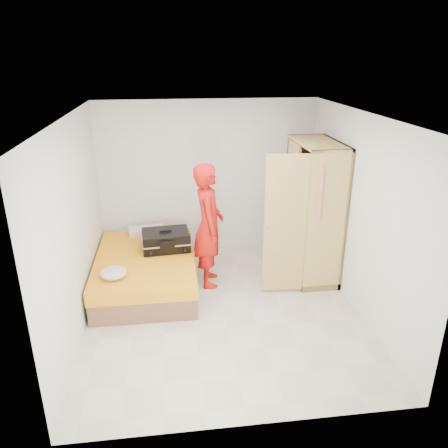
{
  "coord_description": "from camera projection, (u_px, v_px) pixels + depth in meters",
  "views": [
    {
      "loc": [
        -0.64,
        -5.08,
        3.28
      ],
      "look_at": [
        0.1,
        0.66,
        1.0
      ],
      "focal_mm": 35.0,
      "sensor_mm": 36.0,
      "label": 1
    }
  ],
  "objects": [
    {
      "name": "round_cushion",
      "position": [
        113.0,
        273.0,
        5.76
      ],
      "size": [
        0.35,
        0.35,
        0.13
      ],
      "primitive_type": "ellipsoid",
      "color": "beige",
      "rests_on": "bed"
    },
    {
      "name": "person",
      "position": [
        209.0,
        226.0,
        6.35
      ],
      "size": [
        0.47,
        0.69,
        1.85
      ],
      "primitive_type": "imported",
      "rotation": [
        0.0,
        0.0,
        1.54
      ],
      "color": "red",
      "rests_on": "ground"
    },
    {
      "name": "room",
      "position": [
        223.0,
        221.0,
        5.48
      ],
      "size": [
        4.0,
        4.02,
        2.6
      ],
      "color": "beige",
      "rests_on": "ground"
    },
    {
      "name": "suitcase",
      "position": [
        166.0,
        240.0,
        6.58
      ],
      "size": [
        0.75,
        0.59,
        0.31
      ],
      "rotation": [
        0.0,
        0.0,
        0.08
      ],
      "color": "black",
      "rests_on": "bed"
    },
    {
      "name": "wardrobe",
      "position": [
        311.0,
        215.0,
        6.56
      ],
      "size": [
        1.17,
        1.2,
        2.1
      ],
      "color": "tan",
      "rests_on": "ground"
    },
    {
      "name": "bed",
      "position": [
        146.0,
        271.0,
        6.48
      ],
      "size": [
        1.42,
        2.02,
        0.5
      ],
      "color": "brown",
      "rests_on": "ground"
    },
    {
      "name": "pillow",
      "position": [
        146.0,
        231.0,
        7.15
      ],
      "size": [
        0.59,
        0.35,
        0.1
      ],
      "primitive_type": "cube",
      "rotation": [
        0.0,
        0.0,
        0.11
      ],
      "color": "beige",
      "rests_on": "bed"
    }
  ]
}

